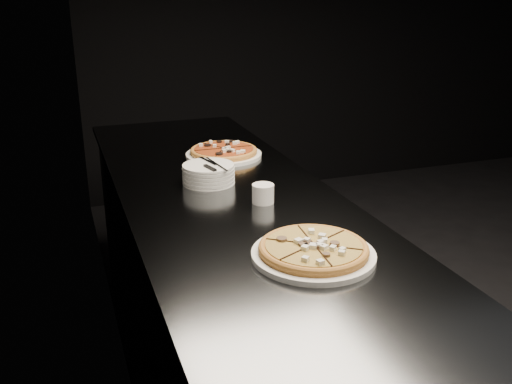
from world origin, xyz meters
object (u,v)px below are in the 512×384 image
object	(u,v)px
pizza_tomato	(224,152)
ramekin	(263,193)
pizza_mushroom	(313,250)
cutlery	(211,165)
counter	(231,307)
plate_stack	(209,174)

from	to	relation	value
pizza_tomato	ramekin	size ratio (longest dim) A/B	4.38
pizza_mushroom	cutlery	world-z (taller)	cutlery
cutlery	ramekin	bearing A→B (deg)	-79.26
pizza_tomato	cutlery	distance (m)	0.37
counter	pizza_tomato	world-z (taller)	pizza_tomato
plate_stack	cutlery	size ratio (longest dim) A/B	0.93
pizza_tomato	plate_stack	distance (m)	0.35
pizza_mushroom	counter	bearing A→B (deg)	96.72
counter	pizza_tomato	size ratio (longest dim) A/B	7.52
pizza_tomato	plate_stack	xyz separation A→B (m)	(-0.15, -0.32, 0.02)
pizza_mushroom	ramekin	size ratio (longest dim) A/B	5.34
pizza_mushroom	plate_stack	world-z (taller)	plate_stack
plate_stack	pizza_tomato	bearing A→B (deg)	64.30
pizza_mushroom	plate_stack	distance (m)	0.70
counter	pizza_mushroom	world-z (taller)	pizza_mushroom
counter	plate_stack	distance (m)	0.51
plate_stack	counter	bearing A→B (deg)	-75.12
pizza_mushroom	ramekin	bearing A→B (deg)	87.83
pizza_mushroom	ramekin	xyz separation A→B (m)	(0.02, 0.43, 0.01)
plate_stack	ramekin	xyz separation A→B (m)	(0.12, -0.26, -0.00)
pizza_tomato	ramekin	bearing A→B (deg)	-93.43
ramekin	plate_stack	bearing A→B (deg)	114.38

